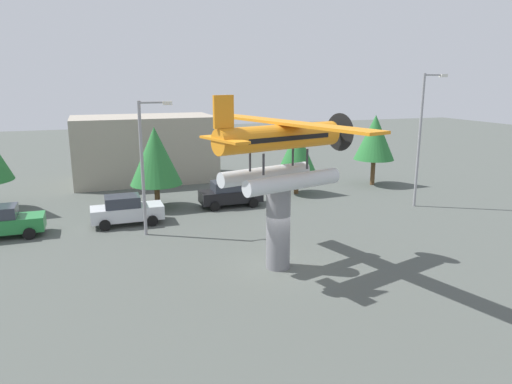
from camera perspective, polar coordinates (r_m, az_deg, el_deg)
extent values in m
plane|color=#4C514C|center=(22.00, 2.66, -9.13)|extent=(140.00, 140.00, 0.00)
cylinder|color=slate|center=(21.33, 2.72, -4.31)|extent=(1.10, 1.10, 3.89)
cylinder|color=silver|center=(19.98, 4.55, 1.25)|extent=(4.81, 1.95, 0.70)
cylinder|color=#333338|center=(20.97, 6.25, 4.02)|extent=(0.12, 0.12, 0.90)
cylinder|color=#333338|center=(19.49, 0.92, 3.38)|extent=(0.12, 0.12, 0.90)
cylinder|color=silver|center=(21.53, 1.16, 2.18)|extent=(4.81, 1.95, 0.70)
cylinder|color=#333338|center=(21.72, 4.51, 4.38)|extent=(0.12, 0.12, 0.90)
cylinder|color=#333338|center=(20.30, -0.74, 3.78)|extent=(0.12, 0.12, 0.90)
cylinder|color=orange|center=(20.45, 2.85, 6.67)|extent=(6.27, 2.71, 1.10)
cube|color=black|center=(20.58, 3.29, 6.71)|extent=(4.49, 2.25, 0.20)
cone|color=#262628|center=(22.58, 9.43, 7.15)|extent=(0.91, 1.03, 0.88)
cylinder|color=black|center=(22.86, 10.15, 7.20)|extent=(0.52, 1.75, 1.80)
cube|color=orange|center=(20.64, 3.75, 8.42)|extent=(3.82, 10.32, 0.12)
cube|color=orange|center=(18.86, -3.92, 6.39)|extent=(1.42, 2.89, 0.10)
cube|color=orange|center=(18.76, -3.98, 9.72)|extent=(0.90, 0.35, 1.30)
cube|color=#237A38|center=(29.29, -28.40, -3.50)|extent=(4.20, 1.70, 0.80)
cylinder|color=black|center=(28.35, -25.87, -4.59)|extent=(0.64, 0.22, 0.64)
cylinder|color=black|center=(30.06, -25.54, -3.57)|extent=(0.64, 0.22, 0.64)
cube|color=silver|center=(29.12, -15.39, -2.42)|extent=(4.20, 1.70, 0.80)
cube|color=#2D333D|center=(28.92, -15.97, -1.09)|extent=(2.00, 1.56, 0.64)
cylinder|color=black|center=(28.49, -12.49, -3.44)|extent=(0.64, 0.22, 0.64)
cylinder|color=black|center=(30.20, -12.93, -2.49)|extent=(0.64, 0.22, 0.64)
cylinder|color=black|center=(28.31, -17.92, -3.89)|extent=(0.64, 0.22, 0.64)
cylinder|color=black|center=(30.04, -18.05, -2.91)|extent=(0.64, 0.22, 0.64)
cube|color=black|center=(32.14, -3.10, -0.46)|extent=(4.20, 1.70, 0.80)
cube|color=#2D333D|center=(31.90, -3.55, 0.75)|extent=(2.00, 1.56, 0.64)
cylinder|color=black|center=(31.81, -0.30, -1.34)|extent=(0.64, 0.22, 0.64)
cylinder|color=black|center=(33.46, -1.32, -0.59)|extent=(0.64, 0.22, 0.64)
cylinder|color=black|center=(31.05, -5.00, -1.76)|extent=(0.64, 0.22, 0.64)
cylinder|color=black|center=(32.74, -5.81, -0.98)|extent=(0.64, 0.22, 0.64)
cylinder|color=gray|center=(26.19, -13.67, 2.64)|extent=(0.18, 0.18, 7.40)
cylinder|color=gray|center=(25.88, -12.32, 10.62)|extent=(1.60, 0.12, 0.12)
cube|color=silver|center=(25.98, -10.76, 10.59)|extent=(0.50, 0.28, 0.20)
cylinder|color=gray|center=(33.23, 19.25, 5.80)|extent=(0.18, 0.18, 8.88)
cylinder|color=gray|center=(33.49, 20.93, 13.19)|extent=(1.60, 0.12, 0.12)
cube|color=silver|center=(33.95, 21.85, 13.02)|extent=(0.50, 0.28, 0.20)
cube|color=#9E9384|center=(41.40, -13.42, 5.19)|extent=(11.66, 6.48, 5.49)
cylinder|color=brown|center=(32.37, -11.93, -0.47)|extent=(0.36, 0.36, 1.63)
cone|color=#287033|center=(31.83, -12.17, 4.32)|extent=(3.46, 3.46, 3.85)
cylinder|color=brown|center=(35.77, 4.92, 1.11)|extent=(0.36, 0.36, 1.64)
cone|color=#287033|center=(35.33, 5.01, 5.04)|extent=(2.99, 2.99, 3.33)
cylinder|color=brown|center=(39.81, 14.03, 2.37)|extent=(0.36, 0.36, 2.12)
cone|color=#287033|center=(39.38, 14.27, 6.47)|extent=(3.26, 3.26, 3.62)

